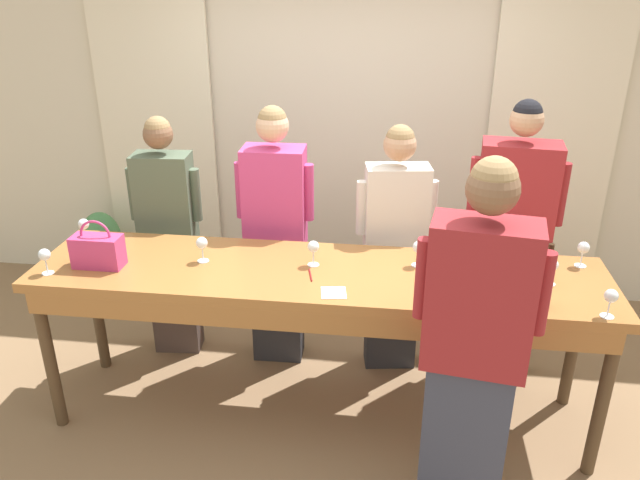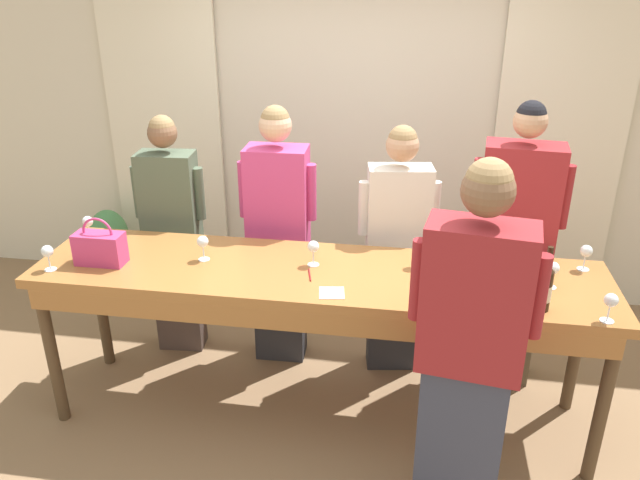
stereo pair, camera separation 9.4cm
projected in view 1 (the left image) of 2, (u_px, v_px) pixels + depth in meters
ground_plane at (318, 412)px, 3.84m from camera, size 18.00×18.00×0.00m
wall_back at (348, 122)px, 4.84m from camera, size 12.00×0.06×2.80m
curtain_panel_left at (157, 125)px, 4.99m from camera, size 0.93×0.03×2.69m
curtain_panel_right at (551, 138)px, 4.63m from camera, size 0.93×0.03×2.69m
tasting_bar at (318, 286)px, 3.46m from camera, size 3.18×0.74×0.98m
wine_bottle at (545, 284)px, 3.03m from camera, size 0.07×0.07×0.34m
handbag at (98, 250)px, 3.45m from camera, size 0.27×0.13×0.28m
wine_glass_front_left at (84, 225)px, 3.76m from camera, size 0.07×0.07×0.15m
wine_glass_front_mid at (517, 252)px, 3.42m from camera, size 0.07×0.07×0.15m
wine_glass_front_right at (552, 266)px, 3.25m from camera, size 0.07×0.07×0.15m
wine_glass_center_left at (528, 279)px, 3.12m from camera, size 0.07×0.07×0.15m
wine_glass_center_mid at (202, 244)px, 3.51m from camera, size 0.07×0.07×0.15m
wine_glass_center_right at (583, 249)px, 3.45m from camera, size 0.07×0.07×0.15m
wine_glass_back_left at (498, 255)px, 3.38m from camera, size 0.07×0.07×0.15m
wine_glass_back_mid at (611, 297)px, 2.95m from camera, size 0.07×0.07×0.15m
wine_glass_back_right at (434, 284)px, 3.07m from camera, size 0.07×0.07×0.15m
wine_glass_near_host at (45, 256)px, 3.37m from camera, size 0.07×0.07×0.15m
wine_glass_by_bottle at (418, 248)px, 3.46m from camera, size 0.07×0.07×0.15m
wine_glass_by_handbag at (313, 248)px, 3.46m from camera, size 0.07×0.07×0.15m
napkin at (334, 293)px, 3.20m from camera, size 0.15×0.15×0.00m
pen at (310, 275)px, 3.38m from camera, size 0.04×0.14×0.01m
guest_olive_jacket at (169, 236)px, 4.15m from camera, size 0.48×0.24×1.67m
guest_pink_top at (276, 237)px, 4.05m from camera, size 0.50×0.25×1.76m
guest_cream_sweater at (394, 248)px, 3.97m from camera, size 0.51×0.26×1.67m
guest_striped_shirt at (510, 246)px, 3.87m from camera, size 0.57×0.30×1.83m
host_pouring at (474, 349)px, 2.80m from camera, size 0.57×0.31×1.84m
potted_plant at (103, 249)px, 5.17m from camera, size 0.33×0.33×0.68m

